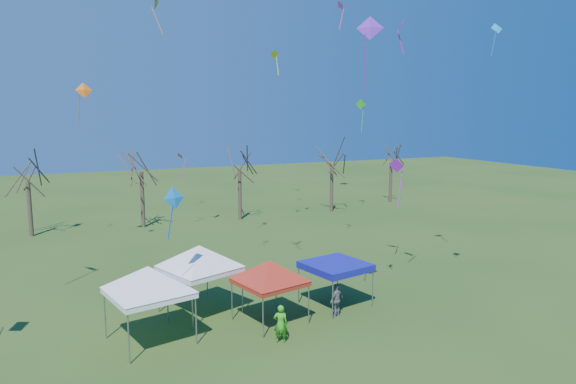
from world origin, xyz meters
The scene contains 23 objects.
ground centered at (0.00, 0.00, 0.00)m, with size 140.00×140.00×0.00m, color #294917.
tree_1 centered at (-10.77, 24.65, 5.79)m, with size 3.42×3.42×7.54m.
tree_2 centered at (-2.37, 24.38, 6.29)m, with size 3.71×3.71×8.18m.
tree_3 centered at (6.03, 24.04, 6.08)m, with size 3.59×3.59×7.91m.
tree_4 centered at (15.36, 24.00, 6.06)m, with size 3.58×3.58×7.89m.
tree_5 centered at (23.72, 26.07, 5.73)m, with size 3.39×3.39×7.46m.
tent_white_west centered at (-5.59, 1.90, 3.01)m, with size 4.13×4.13×3.73m.
tent_white_mid centered at (-2.87, 4.16, 3.05)m, with size 4.02×4.02×3.78m.
tent_red centered at (-0.30, 1.73, 2.69)m, with size 3.68×3.68×3.33m.
tent_blue centered at (3.41, 2.28, 1.99)m, with size 3.25×3.25×2.17m.
person_green centered at (-0.70, -0.40, 0.80)m, with size 0.59×0.38×1.60m, color green.
person_grey centered at (2.77, 1.05, 0.79)m, with size 0.92×0.38×1.57m, color slate.
kite_9 centered at (10.25, -0.41, 13.23)m, with size 0.66×0.46×1.53m.
kite_13 centered at (-6.72, 18.74, 10.90)m, with size 1.12×0.78×2.77m.
kite_5 centered at (2.99, -0.89, 12.69)m, with size 1.18×1.00×3.51m.
kite_17 centered at (10.41, 7.07, 6.17)m, with size 0.83×1.02×3.06m.
kite_25 centered at (4.70, -0.63, 12.97)m, with size 0.64×0.74×1.50m.
kite_19 centered at (7.01, 18.32, 13.82)m, with size 0.75×0.52×1.93m.
kite_11 centered at (-2.07, 16.97, 16.70)m, with size 0.85×1.25×2.67m.
kite_18 centered at (7.45, 9.11, 15.75)m, with size 0.52×0.72×1.73m.
kite_22 centered at (0.55, 22.77, 5.87)m, with size 0.80×0.86×2.32m.
kite_1 centered at (-4.47, 1.69, 5.97)m, with size 0.99×0.62×2.20m.
kite_12 centered at (17.33, 22.19, 10.18)m, with size 0.75×0.90×3.06m.
Camera 1 is at (-8.73, -18.79, 9.35)m, focal length 32.00 mm.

